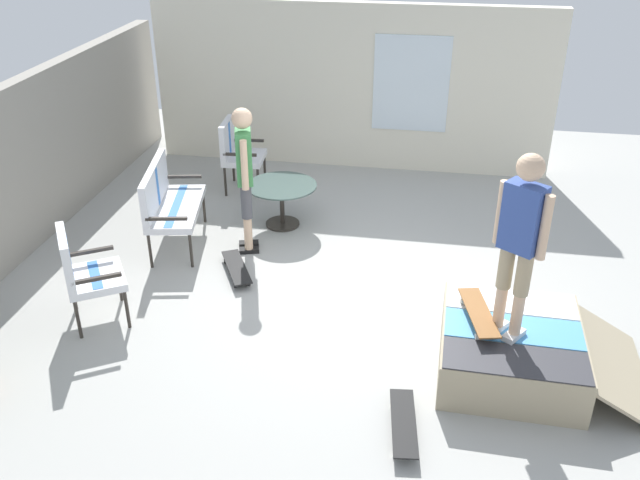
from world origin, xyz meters
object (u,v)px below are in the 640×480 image
Objects in this scene: person_skater at (520,235)px; skateboard_spare at (404,423)px; patio_chair_by_wall at (82,269)px; patio_table at (282,197)px; patio_bench at (166,198)px; skateboard_on_ramp at (479,313)px; skate_ramp at (513,349)px; skateboard_by_bench at (237,268)px; person_watching at (245,169)px; patio_chair_near_house at (236,149)px.

skateboard_spare is (-0.89, 0.82, -1.36)m from person_skater.
patio_table is at bearing -30.79° from patio_chair_by_wall.
skateboard_on_ramp is at bearing -115.43° from patio_bench.
person_skater reaches higher than patio_bench.
skateboard_on_ramp is at bearing -90.04° from patio_chair_by_wall.
skateboard_spare is at bearing 136.42° from skate_ramp.
patio_table is 0.53× the size of person_skater.
person_skater is (-1.89, -3.87, 0.83)m from patio_bench.
skateboard_by_bench is (-0.58, -1.01, -0.53)m from patio_bench.
person_watching is 3.48m from person_skater.
patio_bench is 1.62× the size of skateboard_on_ramp.
skateboard_spare is 1.28m from skateboard_on_ramp.
skate_ramp is at bearing -132.86° from patio_table.
skate_ramp is at bearing -121.38° from person_watching.
person_skater is 2.07× the size of skateboard_spare.
person_watching is (1.83, 2.99, 0.82)m from skate_ramp.
patio_table reaches higher than skateboard_on_ramp.
skateboard_spare is at bearing -107.72° from patio_chair_by_wall.
patio_chair_near_house is at bearing -9.36° from patio_chair_by_wall.
person_watching is 3.61m from skateboard_spare.
person_skater is (-1.91, -2.88, 0.40)m from person_watching.
skateboard_by_bench is 3.00m from skateboard_spare.
patio_table is 0.99m from person_watching.
skate_ramp is 1.36m from skateboard_spare.
person_skater is (-0.09, 0.11, 1.22)m from skate_ramp.
person_watching reaches higher than skate_ramp.
patio_bench reaches higher than skateboard_on_ramp.
skateboard_by_bench is at bearing 66.34° from skateboard_on_ramp.
skateboard_on_ramp is at bearing -136.92° from patio_chair_near_house.
patio_table is at bearing 44.05° from skateboard_on_ramp.
patio_table is (2.53, 2.73, 0.18)m from skate_ramp.
person_skater is at bearing -135.02° from patio_table.
skateboard_by_bench is at bearing 67.72° from skate_ramp.
skateboard_by_bench is at bearing 65.46° from person_skater.
person_skater reaches higher than skateboard_by_bench.
person_watching is 2.15× the size of skateboard_on_ramp.
patio_bench is 1.47m from patio_table.
skateboard_by_bench is at bearing 42.97° from skateboard_spare.
skateboard_spare is at bearing -143.62° from person_watching.
person_skater is at bearing -42.73° from skateboard_spare.
patio_chair_by_wall reaches higher than skateboard_spare.
skate_ramp is at bearing -134.60° from patio_chair_near_house.
patio_table is 1.09× the size of skateboard_on_ramp.
patio_bench is 0.75× the size of person_watching.
patio_chair_by_wall is 0.60× the size of person_skater.
skateboard_on_ramp reaches higher than skate_ramp.
patio_bench is at bearing 65.72° from skate_ramp.
person_watching reaches higher than patio_chair_near_house.
person_skater reaches higher than patio_table.
person_watching is 3.22m from skateboard_on_ramp.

